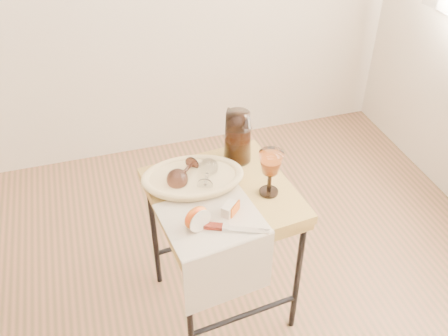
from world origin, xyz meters
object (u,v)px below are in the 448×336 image
object	(u,v)px
goblet_lying_a	(184,172)
apple_half	(196,218)
goblet_lying_b	(207,175)
pitcher	(238,137)
wine_goblet	(270,173)
bread_basket	(193,180)
tea_towel	(211,218)
table_knife	(228,227)
side_table	(223,251)

from	to	relation	value
goblet_lying_a	apple_half	distance (m)	0.24
goblet_lying_b	pitcher	distance (m)	0.21
goblet_lying_b	wine_goblet	size ratio (longest dim) A/B	0.66
bread_basket	goblet_lying_b	world-z (taller)	goblet_lying_b
tea_towel	wine_goblet	world-z (taller)	wine_goblet
goblet_lying_a	table_knife	world-z (taller)	goblet_lying_a
goblet_lying_a	table_knife	size ratio (longest dim) A/B	0.52
side_table	tea_towel	xyz separation A→B (m)	(-0.08, -0.13, 0.32)
pitcher	apple_half	world-z (taller)	pitcher
pitcher	goblet_lying_b	bearing A→B (deg)	-121.57
goblet_lying_a	bread_basket	bearing A→B (deg)	108.07
tea_towel	goblet_lying_b	world-z (taller)	goblet_lying_b
pitcher	tea_towel	bearing A→B (deg)	-102.05
side_table	goblet_lying_b	world-z (taller)	goblet_lying_b
tea_towel	pitcher	bearing A→B (deg)	49.85
goblet_lying_b	goblet_lying_a	bearing A→B (deg)	88.84
tea_towel	apple_half	world-z (taller)	apple_half
apple_half	tea_towel	bearing A→B (deg)	2.94
goblet_lying_b	pitcher	bearing A→B (deg)	-29.68
bread_basket	table_knife	size ratio (longest dim) A/B	1.34
side_table	goblet_lying_a	size ratio (longest dim) A/B	5.01
tea_towel	table_knife	size ratio (longest dim) A/B	1.32
side_table	bread_basket	size ratio (longest dim) A/B	1.93
pitcher	wine_goblet	size ratio (longest dim) A/B	1.39
goblet_lying_a	wine_goblet	distance (m)	0.32
bread_basket	goblet_lying_a	distance (m)	0.04
goblet_lying_b	wine_goblet	xyz separation A→B (m)	(0.20, -0.11, 0.04)
side_table	wine_goblet	size ratio (longest dim) A/B	3.57
pitcher	table_knife	bearing A→B (deg)	-92.01
pitcher	goblet_lying_a	bearing A→B (deg)	-139.02
bread_basket	goblet_lying_b	size ratio (longest dim) A/B	2.82
goblet_lying_b	table_knife	bearing A→B (deg)	-157.02
bread_basket	table_knife	bearing A→B (deg)	-72.53
table_knife	bread_basket	bearing A→B (deg)	125.12
bread_basket	apple_half	size ratio (longest dim) A/B	3.64
goblet_lying_a	wine_goblet	bearing A→B (deg)	107.70
bread_basket	wine_goblet	bearing A→B (deg)	-20.29
bread_basket	tea_towel	bearing A→B (deg)	-79.64
bread_basket	wine_goblet	size ratio (longest dim) A/B	1.85
wine_goblet	apple_half	distance (m)	0.32
side_table	goblet_lying_a	bearing A→B (deg)	145.80
bread_basket	table_knife	distance (m)	0.27
side_table	table_knife	size ratio (longest dim) A/B	2.59
goblet_lying_b	apple_half	world-z (taller)	apple_half
side_table	pitcher	world-z (taller)	pitcher
goblet_lying_b	table_knife	xyz separation A→B (m)	(0.00, -0.25, -0.03)
table_knife	pitcher	bearing A→B (deg)	91.76
side_table	tea_towel	bearing A→B (deg)	-121.37
table_knife	side_table	bearing A→B (deg)	102.70
side_table	bread_basket	bearing A→B (deg)	143.62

